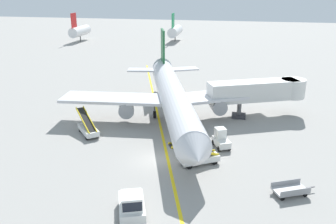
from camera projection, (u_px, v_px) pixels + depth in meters
name	position (u px, v px, depth m)	size (l,w,h in m)	color
ground_plane	(157.00, 160.00, 35.69)	(300.00, 300.00, 0.00)	gray
taxi_line_yellow	(163.00, 140.00, 40.39)	(0.30, 80.00, 0.01)	yellow
airliner	(172.00, 96.00, 44.80)	(27.68, 34.47, 10.10)	silver
jet_bridge	(263.00, 91.00, 46.63)	(12.81, 7.56, 4.85)	silver
pushback_tug	(132.00, 205.00, 26.72)	(3.03, 4.04, 2.20)	silver
baggage_tug_near_wing	(221.00, 139.00, 38.30)	(2.23, 2.73, 2.10)	silver
belt_loader_forward_hold	(198.00, 157.00, 34.72)	(4.94, 3.63, 2.59)	silver
belt_loader_aft_hold	(88.00, 128.00, 41.68)	(4.24, 4.58, 2.59)	silver
baggage_cart_loaded	(290.00, 190.00, 29.68)	(3.73, 2.63, 0.94)	#A5A5A8
ground_crew_marshaller	(171.00, 129.00, 41.13)	(0.36, 0.24, 1.70)	#26262D
safety_cone_nose_left	(171.00, 127.00, 43.55)	(0.36, 0.36, 0.44)	orange
safety_cone_nose_right	(223.00, 136.00, 40.99)	(0.36, 0.36, 0.44)	orange
safety_cone_wingtip_left	(202.00, 128.00, 43.19)	(0.36, 0.36, 0.44)	orange
distant_aircraft_far_left	(80.00, 31.00, 109.93)	(3.00, 10.10, 8.80)	silver
distant_aircraft_mid_left	(175.00, 31.00, 109.80)	(3.00, 10.10, 8.80)	silver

